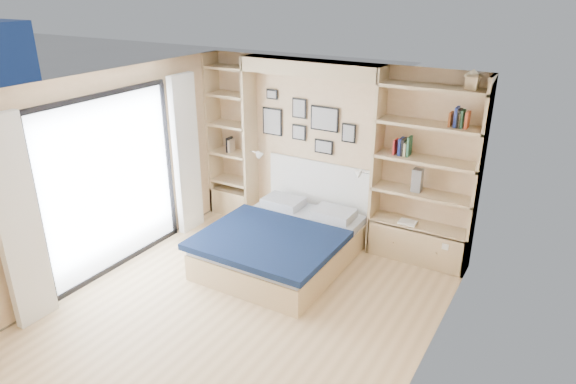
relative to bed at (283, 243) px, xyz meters
The scene contains 8 objects.
ground 1.18m from the bed, 81.30° to the right, with size 4.50×4.50×0.00m, color #E1BC88.
room_shell 0.92m from the bed, 118.67° to the left, with size 4.50×4.50×4.50m.
bed is the anchor object (origin of this frame).
photo_gallery 1.74m from the bed, 104.33° to the left, with size 1.48×0.02×0.82m.
reading_lamps 1.21m from the bed, 98.30° to the left, with size 1.92×0.12×0.15m.
shelf_decor 2.13m from the bed, 36.06° to the left, with size 3.56×0.23×2.03m.
deck 3.62m from the bed, 161.71° to the right, with size 3.20×4.00×0.05m, color #675D4C.
deck_chair 3.11m from the bed, behind, with size 0.60×0.77×0.69m.
Camera 1 is at (2.91, -3.99, 3.46)m, focal length 32.00 mm.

